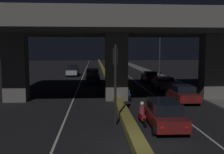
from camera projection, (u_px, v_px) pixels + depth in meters
ground_plane at (139, 150)px, 11.75m from camera, size 200.00×200.00×0.00m
lane_line_left_inner at (83, 75)px, 46.21m from camera, size 0.12×126.00×0.00m
lane_line_right_inner at (127, 75)px, 46.74m from camera, size 0.12×126.00×0.00m
median_divider at (105, 74)px, 46.45m from camera, size 0.69×126.00×0.45m
sidewalk_right at (165, 79)px, 40.13m from camera, size 2.38×126.00×0.14m
elevated_overpass at (116, 29)px, 22.96m from camera, size 24.25×13.34×8.21m
traffic_light_left_of_median at (115, 71)px, 15.32m from camera, size 0.30×0.49×4.79m
street_lamp at (158, 45)px, 41.49m from camera, size 2.01×0.32×8.93m
car_dark_red_lead at (164, 114)px, 15.10m from camera, size 2.01×4.51×1.57m
car_dark_red_second at (182, 93)px, 22.45m from camera, size 1.95×4.38×1.49m
car_grey_third at (164, 83)px, 28.97m from camera, size 2.09×4.27×1.51m
car_dark_red_fourth at (150, 77)px, 35.94m from camera, size 1.98×4.04×1.53m
car_grey_fifth at (118, 73)px, 41.97m from camera, size 2.01×4.67×1.45m
car_dark_blue_lead_oncoming at (93, 76)px, 34.92m from camera, size 2.01×4.41×1.99m
car_silver_second_oncoming at (73, 71)px, 44.83m from camera, size 2.11×4.31×1.84m
motorcycle_red_filtering_near at (142, 115)px, 15.78m from camera, size 0.33×1.91×1.39m
motorcycle_blue_filtering_mid at (128, 94)px, 23.40m from camera, size 0.34×1.89×1.34m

